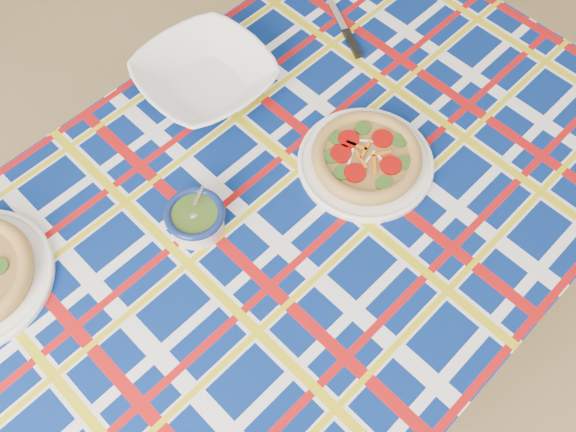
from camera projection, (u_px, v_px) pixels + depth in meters
floor at (440, 331)px, 1.79m from camera, size 4.00×4.00×0.00m
dining_table at (290, 224)px, 1.26m from camera, size 1.55×1.08×0.68m
tablecloth at (291, 218)px, 1.24m from camera, size 1.58×1.11×0.10m
main_focaccia_plate at (367, 157)px, 1.22m from camera, size 0.30×0.30×0.05m
pesto_bowl at (195, 218)px, 1.15m from camera, size 0.12×0.12×0.07m
serving_bowl at (205, 77)px, 1.31m from camera, size 0.28×0.28×0.07m
table_knife at (337, 14)px, 1.44m from camera, size 0.09×0.21×0.01m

